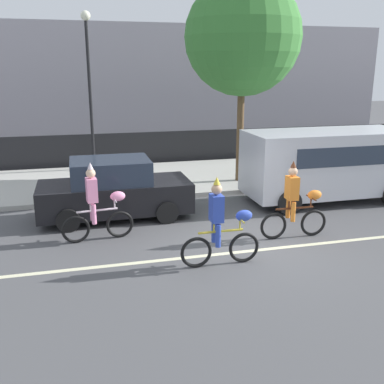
{
  "coord_description": "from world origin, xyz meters",
  "views": [
    {
      "loc": [
        -3.65,
        -9.32,
        4.02
      ],
      "look_at": [
        -0.93,
        1.2,
        1.0
      ],
      "focal_mm": 42.0,
      "sensor_mm": 36.0,
      "label": 1
    }
  ],
  "objects_px": {
    "parade_cyclist_orange": "(295,204)",
    "parade_cyclist_pink": "(98,207)",
    "parked_car_black": "(114,190)",
    "parked_van_silver": "(329,160)",
    "street_lamp_post": "(89,68)",
    "parade_cyclist_cobalt": "(221,227)"
  },
  "relations": [
    {
      "from": "parade_cyclist_pink",
      "to": "parade_cyclist_cobalt",
      "type": "bearing_deg",
      "value": -40.92
    },
    {
      "from": "street_lamp_post",
      "to": "parked_car_black",
      "type": "bearing_deg",
      "value": -87.14
    },
    {
      "from": "street_lamp_post",
      "to": "parade_cyclist_cobalt",
      "type": "bearing_deg",
      "value": -77.13
    },
    {
      "from": "parade_cyclist_pink",
      "to": "parade_cyclist_cobalt",
      "type": "xyz_separation_m",
      "value": [
        2.4,
        -2.08,
        0.0
      ]
    },
    {
      "from": "parade_cyclist_orange",
      "to": "parade_cyclist_pink",
      "type": "bearing_deg",
      "value": 167.58
    },
    {
      "from": "parade_cyclist_pink",
      "to": "parked_car_black",
      "type": "bearing_deg",
      "value": 72.19
    },
    {
      "from": "parked_van_silver",
      "to": "parked_car_black",
      "type": "xyz_separation_m",
      "value": [
        -6.56,
        -0.0,
        -0.5
      ]
    },
    {
      "from": "parked_van_silver",
      "to": "parked_car_black",
      "type": "relative_size",
      "value": 1.22
    },
    {
      "from": "parade_cyclist_orange",
      "to": "street_lamp_post",
      "type": "distance_m",
      "value": 9.98
    },
    {
      "from": "parade_cyclist_pink",
      "to": "street_lamp_post",
      "type": "xyz_separation_m",
      "value": [
        0.24,
        7.38,
        3.15
      ]
    },
    {
      "from": "parade_cyclist_pink",
      "to": "parade_cyclist_cobalt",
      "type": "height_order",
      "value": "same"
    },
    {
      "from": "parade_cyclist_pink",
      "to": "parked_car_black",
      "type": "height_order",
      "value": "parade_cyclist_pink"
    },
    {
      "from": "parade_cyclist_cobalt",
      "to": "street_lamp_post",
      "type": "relative_size",
      "value": 0.33
    },
    {
      "from": "parade_cyclist_pink",
      "to": "parked_van_silver",
      "type": "distance_m",
      "value": 7.28
    },
    {
      "from": "parade_cyclist_orange",
      "to": "street_lamp_post",
      "type": "height_order",
      "value": "street_lamp_post"
    },
    {
      "from": "parked_van_silver",
      "to": "parked_car_black",
      "type": "bearing_deg",
      "value": -179.98
    },
    {
      "from": "parked_car_black",
      "to": "parade_cyclist_orange",
      "type": "bearing_deg",
      "value": -32.96
    },
    {
      "from": "parked_car_black",
      "to": "parade_cyclist_pink",
      "type": "bearing_deg",
      "value": -107.81
    },
    {
      "from": "parade_cyclist_orange",
      "to": "parked_car_black",
      "type": "height_order",
      "value": "parade_cyclist_orange"
    },
    {
      "from": "parked_van_silver",
      "to": "street_lamp_post",
      "type": "xyz_separation_m",
      "value": [
        -6.84,
        5.74,
        2.71
      ]
    },
    {
      "from": "parade_cyclist_pink",
      "to": "parked_van_silver",
      "type": "height_order",
      "value": "parked_van_silver"
    },
    {
      "from": "parade_cyclist_orange",
      "to": "parked_van_silver",
      "type": "height_order",
      "value": "parked_van_silver"
    }
  ]
}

